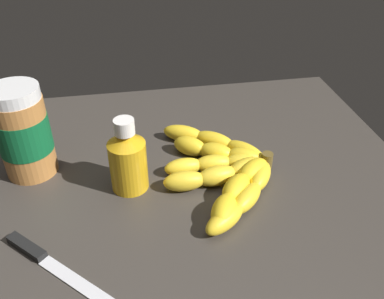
# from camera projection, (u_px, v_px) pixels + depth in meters

# --- Properties ---
(ground_plane) EXTENTS (0.87, 0.69, 0.04)m
(ground_plane) POSITION_uv_depth(u_px,v_px,m) (169.00, 188.00, 0.73)
(ground_plane) COLOR #38332D
(banana_bunch) EXTENTS (0.20, 0.31, 0.04)m
(banana_bunch) POSITION_uv_depth(u_px,v_px,m) (224.00, 169.00, 0.72)
(banana_bunch) COLOR yellow
(banana_bunch) RESTS_ON ground_plane
(peanut_butter_jar) EXTENTS (0.09, 0.09, 0.16)m
(peanut_butter_jar) POSITION_uv_depth(u_px,v_px,m) (23.00, 132.00, 0.69)
(peanut_butter_jar) COLOR #B27238
(peanut_butter_jar) RESTS_ON ground_plane
(honey_bottle) EXTENTS (0.06, 0.06, 0.13)m
(honey_bottle) POSITION_uv_depth(u_px,v_px,m) (128.00, 159.00, 0.67)
(honey_bottle) COLOR gold
(honey_bottle) RESTS_ON ground_plane
(butter_knife) EXTENTS (0.15, 0.15, 0.01)m
(butter_knife) POSITION_uv_depth(u_px,v_px,m) (48.00, 262.00, 0.57)
(butter_knife) COLOR silver
(butter_knife) RESTS_ON ground_plane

